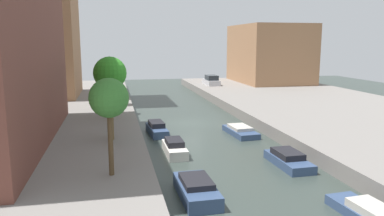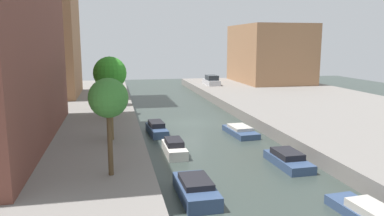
{
  "view_description": "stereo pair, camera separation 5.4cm",
  "coord_description": "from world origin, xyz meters",
  "px_view_note": "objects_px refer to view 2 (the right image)",
  "views": [
    {
      "loc": [
        -6.93,
        -33.45,
        7.46
      ],
      "look_at": [
        0.68,
        2.47,
        0.98
      ],
      "focal_mm": 35.19,
      "sensor_mm": 36.0,
      "label": 1
    },
    {
      "loc": [
        -6.87,
        -33.46,
        7.46
      ],
      "look_at": [
        0.68,
        2.47,
        0.98
      ],
      "focal_mm": 35.19,
      "sensor_mm": 36.0,
      "label": 2
    }
  ],
  "objects_px": {
    "moored_boat_right_2": "(240,131)",
    "moored_boat_left_0": "(196,189)",
    "moored_boat_right_1": "(288,160)",
    "street_tree_0": "(108,99)",
    "street_tree_1": "(110,95)",
    "street_tree_2": "(110,73)",
    "low_block_right": "(270,54)",
    "moored_boat_left_1": "(174,148)",
    "parked_car": "(211,81)",
    "street_tree_3": "(111,77)",
    "moored_boat_left_2": "(157,129)"
  },
  "relations": [
    {
      "from": "parked_car",
      "to": "moored_boat_left_0",
      "type": "distance_m",
      "value": 39.8
    },
    {
      "from": "street_tree_2",
      "to": "moored_boat_left_1",
      "type": "bearing_deg",
      "value": -64.27
    },
    {
      "from": "street_tree_1",
      "to": "street_tree_3",
      "type": "relative_size",
      "value": 1.05
    },
    {
      "from": "low_block_right",
      "to": "moored_boat_left_0",
      "type": "bearing_deg",
      "value": -117.54
    },
    {
      "from": "low_block_right",
      "to": "moored_boat_right_1",
      "type": "bearing_deg",
      "value": -111.53
    },
    {
      "from": "moored_boat_left_1",
      "to": "moored_boat_right_2",
      "type": "height_order",
      "value": "moored_boat_left_1"
    },
    {
      "from": "street_tree_2",
      "to": "moored_boat_left_1",
      "type": "distance_m",
      "value": 10.44
    },
    {
      "from": "low_block_right",
      "to": "street_tree_3",
      "type": "distance_m",
      "value": 31.13
    },
    {
      "from": "moored_boat_right_2",
      "to": "moored_boat_left_0",
      "type": "bearing_deg",
      "value": -118.48
    },
    {
      "from": "street_tree_0",
      "to": "moored_boat_left_0",
      "type": "height_order",
      "value": "street_tree_0"
    },
    {
      "from": "street_tree_1",
      "to": "moored_boat_right_2",
      "type": "bearing_deg",
      "value": 17.96
    },
    {
      "from": "parked_car",
      "to": "moored_boat_right_1",
      "type": "height_order",
      "value": "parked_car"
    },
    {
      "from": "parked_car",
      "to": "low_block_right",
      "type": "bearing_deg",
      "value": 12.55
    },
    {
      "from": "parked_car",
      "to": "moored_boat_left_1",
      "type": "bearing_deg",
      "value": -109.13
    },
    {
      "from": "street_tree_2",
      "to": "moored_boat_left_1",
      "type": "xyz_separation_m",
      "value": [
        4.11,
        -8.53,
        -4.38
      ]
    },
    {
      "from": "street_tree_1",
      "to": "street_tree_2",
      "type": "height_order",
      "value": "street_tree_2"
    },
    {
      "from": "street_tree_1",
      "to": "street_tree_3",
      "type": "height_order",
      "value": "street_tree_1"
    },
    {
      "from": "parked_car",
      "to": "moored_boat_right_1",
      "type": "relative_size",
      "value": 1.16
    },
    {
      "from": "low_block_right",
      "to": "moored_boat_left_2",
      "type": "distance_m",
      "value": 35.22
    },
    {
      "from": "street_tree_2",
      "to": "moored_boat_right_2",
      "type": "relative_size",
      "value": 1.26
    },
    {
      "from": "moored_boat_left_2",
      "to": "moored_boat_right_2",
      "type": "bearing_deg",
      "value": -13.74
    },
    {
      "from": "low_block_right",
      "to": "moored_boat_right_1",
      "type": "relative_size",
      "value": 3.57
    },
    {
      "from": "street_tree_0",
      "to": "moored_boat_right_1",
      "type": "height_order",
      "value": "street_tree_0"
    },
    {
      "from": "street_tree_0",
      "to": "street_tree_3",
      "type": "relative_size",
      "value": 1.21
    },
    {
      "from": "street_tree_0",
      "to": "low_block_right",
      "type": "bearing_deg",
      "value": 57.37
    },
    {
      "from": "moored_boat_left_1",
      "to": "moored_boat_left_2",
      "type": "distance_m",
      "value": 5.9
    },
    {
      "from": "street_tree_1",
      "to": "moored_boat_left_1",
      "type": "relative_size",
      "value": 1.18
    },
    {
      "from": "street_tree_2",
      "to": "moored_boat_right_2",
      "type": "distance_m",
      "value": 11.98
    },
    {
      "from": "parked_car",
      "to": "moored_boat_left_1",
      "type": "xyz_separation_m",
      "value": [
        -10.75,
        -30.99,
        -1.19
      ]
    },
    {
      "from": "low_block_right",
      "to": "street_tree_1",
      "type": "bearing_deg",
      "value": -127.86
    },
    {
      "from": "moored_boat_right_1",
      "to": "street_tree_0",
      "type": "bearing_deg",
      "value": -168.07
    },
    {
      "from": "street_tree_3",
      "to": "moored_boat_right_1",
      "type": "relative_size",
      "value": 1.01
    },
    {
      "from": "street_tree_2",
      "to": "moored_boat_left_0",
      "type": "xyz_separation_m",
      "value": [
        3.98,
        -15.81,
        -4.39
      ]
    },
    {
      "from": "parked_car",
      "to": "moored_boat_left_0",
      "type": "bearing_deg",
      "value": -105.86
    },
    {
      "from": "street_tree_2",
      "to": "moored_boat_left_0",
      "type": "height_order",
      "value": "street_tree_2"
    },
    {
      "from": "street_tree_1",
      "to": "street_tree_2",
      "type": "relative_size",
      "value": 0.79
    },
    {
      "from": "street_tree_0",
      "to": "street_tree_1",
      "type": "xyz_separation_m",
      "value": [
        0.0,
        6.91,
        -0.77
      ]
    },
    {
      "from": "low_block_right",
      "to": "street_tree_3",
      "type": "height_order",
      "value": "low_block_right"
    },
    {
      "from": "moored_boat_left_0",
      "to": "moored_boat_right_2",
      "type": "bearing_deg",
      "value": 61.52
    },
    {
      "from": "moored_boat_left_0",
      "to": "moored_boat_left_2",
      "type": "bearing_deg",
      "value": 91.66
    },
    {
      "from": "moored_boat_left_2",
      "to": "moored_boat_right_1",
      "type": "bearing_deg",
      "value": -54.28
    },
    {
      "from": "street_tree_3",
      "to": "moored_boat_left_2",
      "type": "bearing_deg",
      "value": -68.4
    },
    {
      "from": "street_tree_1",
      "to": "moored_boat_left_1",
      "type": "bearing_deg",
      "value": -12.83
    },
    {
      "from": "street_tree_2",
      "to": "moored_boat_right_1",
      "type": "xyz_separation_m",
      "value": [
        10.53,
        -12.28,
        -4.44
      ]
    },
    {
      "from": "moored_boat_left_0",
      "to": "moored_boat_right_1",
      "type": "height_order",
      "value": "moored_boat_left_0"
    },
    {
      "from": "street_tree_1",
      "to": "street_tree_2",
      "type": "bearing_deg",
      "value": 90.0
    },
    {
      "from": "low_block_right",
      "to": "street_tree_2",
      "type": "relative_size",
      "value": 2.65
    },
    {
      "from": "street_tree_0",
      "to": "parked_car",
      "type": "relative_size",
      "value": 1.05
    },
    {
      "from": "street_tree_3",
      "to": "moored_boat_left_0",
      "type": "height_order",
      "value": "street_tree_3"
    },
    {
      "from": "moored_boat_left_2",
      "to": "low_block_right",
      "type": "bearing_deg",
      "value": 51.83
    }
  ]
}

